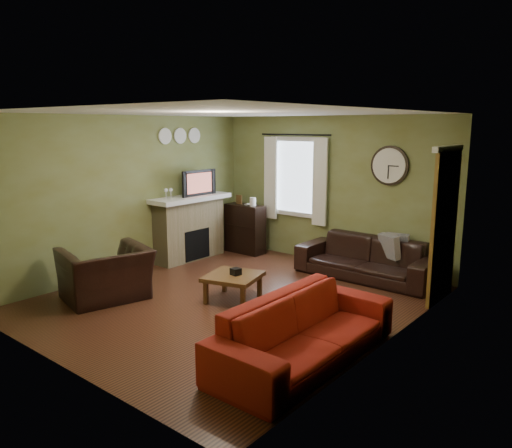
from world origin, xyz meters
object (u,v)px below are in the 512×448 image
Objects in this scene: bookshelf at (245,229)px; sofa_red at (305,330)px; armchair at (106,274)px; coffee_table at (233,287)px; sofa_brown at (366,258)px.

sofa_red is (3.45, -3.06, -0.13)m from bookshelf.
armchair reaches higher than coffee_table.
sofa_brown is 1.96× the size of armchair.
bookshelf reaches higher than coffee_table.
coffee_table is at bearing 142.34° from armchair.
sofa_red is 3.24m from armchair.
sofa_red is 3.28× the size of coffee_table.
sofa_red is at bearing -26.11° from coffee_table.
armchair is (-2.38, -3.26, 0.04)m from sofa_brown.
sofa_brown is 4.04m from armchair.
armchair is at bearing -126.07° from sofa_brown.
bookshelf reaches higher than sofa_brown.
sofa_brown is 0.97× the size of sofa_red.
armchair reaches higher than sofa_brown.
sofa_brown is 3.15m from sofa_red.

